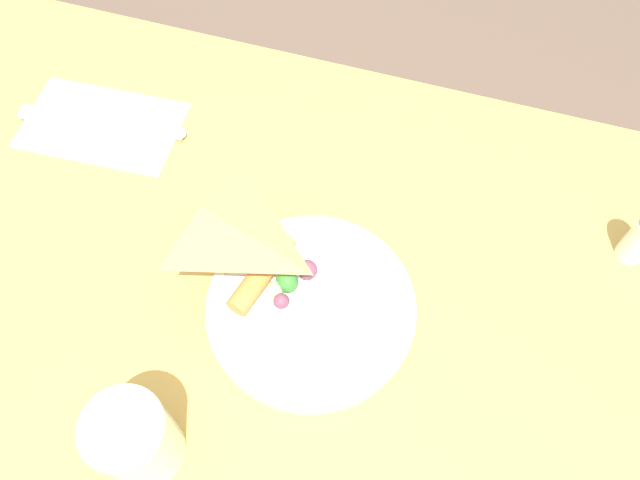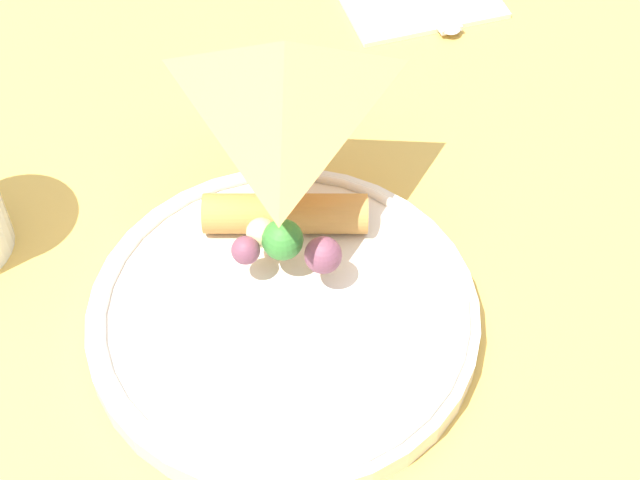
% 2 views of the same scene
% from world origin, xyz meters
% --- Properties ---
extents(dining_table, '(1.01, 0.65, 0.71)m').
position_xyz_m(dining_table, '(0.00, 0.00, 0.59)').
color(dining_table, gold).
rests_on(dining_table, ground_plane).
extents(plate_pizza, '(0.22, 0.22, 0.05)m').
position_xyz_m(plate_pizza, '(0.10, -0.03, 0.73)').
color(plate_pizza, silver).
rests_on(plate_pizza, dining_table).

